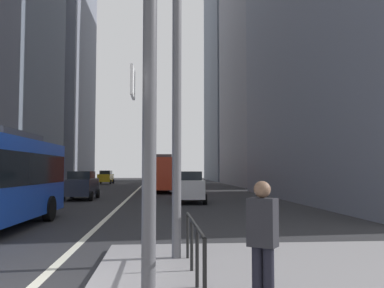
% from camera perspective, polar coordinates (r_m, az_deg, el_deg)
% --- Properties ---
extents(ground_plane, '(160.00, 160.00, 0.00)m').
position_cam_1_polar(ground_plane, '(26.94, -9.24, -7.84)').
color(ground_plane, '#28282B').
extents(lane_centre_line, '(0.20, 80.00, 0.01)m').
position_cam_1_polar(lane_centre_line, '(36.90, -7.97, -6.67)').
color(lane_centre_line, beige).
rests_on(lane_centre_line, ground).
extents(office_tower_left_far, '(11.31, 20.55, 49.67)m').
position_cam_1_polar(office_tower_left_far, '(78.24, -18.28, 13.57)').
color(office_tower_left_far, slate).
rests_on(office_tower_left_far, ground).
extents(office_tower_right_far, '(10.22, 21.03, 46.70)m').
position_cam_1_polar(office_tower_right_far, '(83.17, 6.00, 11.32)').
color(office_tower_right_far, slate).
rests_on(office_tower_right_far, ground).
extents(city_bus_red_receding, '(2.82, 10.71, 3.40)m').
position_cam_1_polar(city_bus_red_receding, '(39.86, -4.13, -3.83)').
color(city_bus_red_receding, red).
rests_on(city_bus_red_receding, ground).
extents(city_bus_red_distant, '(2.88, 10.72, 3.40)m').
position_cam_1_polar(city_bus_red_distant, '(61.56, -3.53, -3.73)').
color(city_bus_red_distant, red).
rests_on(city_bus_red_distant, ground).
extents(car_oncoming_mid, '(2.15, 4.10, 1.94)m').
position_cam_1_polar(car_oncoming_mid, '(62.11, -11.70, -4.44)').
color(car_oncoming_mid, gold).
rests_on(car_oncoming_mid, ground).
extents(car_receding_near, '(2.17, 4.07, 1.94)m').
position_cam_1_polar(car_receding_near, '(25.97, -0.45, -5.86)').
color(car_receding_near, silver).
rests_on(car_receding_near, ground).
extents(car_receding_far, '(2.10, 4.43, 1.94)m').
position_cam_1_polar(car_receding_far, '(49.69, -3.60, -4.75)').
color(car_receding_far, maroon).
rests_on(car_receding_far, ground).
extents(car_oncoming_far, '(2.06, 4.29, 1.94)m').
position_cam_1_polar(car_oncoming_far, '(29.83, -14.88, -5.44)').
color(car_oncoming_far, '#232838').
rests_on(car_oncoming_far, ground).
extents(traffic_signal_gantry, '(5.96, 0.65, 6.00)m').
position_cam_1_polar(traffic_signal_gantry, '(7.09, -22.43, 13.67)').
color(traffic_signal_gantry, '#515156').
rests_on(traffic_signal_gantry, median_island).
extents(street_lamp_post, '(5.50, 0.32, 8.00)m').
position_cam_1_polar(street_lamp_post, '(9.66, -2.07, 16.10)').
color(street_lamp_post, '#56565B').
rests_on(street_lamp_post, median_island).
extents(pedestrian_railing, '(0.06, 3.41, 0.98)m').
position_cam_1_polar(pedestrian_railing, '(7.48, 0.30, -12.69)').
color(pedestrian_railing, black).
rests_on(pedestrian_railing, median_island).
extents(pedestrian_walking, '(0.45, 0.42, 1.74)m').
position_cam_1_polar(pedestrian_walking, '(5.87, 9.62, -12.51)').
color(pedestrian_walking, black).
rests_on(pedestrian_walking, median_island).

